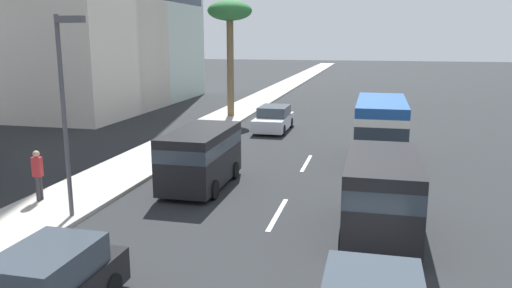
% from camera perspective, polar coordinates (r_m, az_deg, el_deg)
% --- Properties ---
extents(ground_plane, '(198.00, 198.00, 0.00)m').
position_cam_1_polar(ground_plane, '(34.14, 8.11, 2.07)').
color(ground_plane, '#26282B').
extents(sidewalk_right, '(162.00, 3.13, 0.15)m').
position_cam_1_polar(sidewalk_right, '(35.60, -4.10, 2.68)').
color(sidewalk_right, '#B2ADA3').
rests_on(sidewalk_right, ground_plane).
extents(lane_stripe_mid, '(3.20, 0.16, 0.01)m').
position_cam_1_polar(lane_stripe_mid, '(17.03, 2.45, -7.94)').
color(lane_stripe_mid, silver).
rests_on(lane_stripe_mid, ground_plane).
extents(lane_stripe_far, '(3.20, 0.16, 0.01)m').
position_cam_1_polar(lane_stripe_far, '(23.82, 5.72, -2.17)').
color(lane_stripe_far, silver).
rests_on(lane_stripe_far, ground_plane).
extents(minibus_lead, '(6.20, 2.34, 2.98)m').
position_cam_1_polar(minibus_lead, '(24.14, 13.90, 1.68)').
color(minibus_lead, silver).
rests_on(minibus_lead, ground_plane).
extents(car_second, '(4.53, 1.97, 1.54)m').
position_cam_1_polar(car_second, '(31.95, 2.01, 2.84)').
color(car_second, silver).
rests_on(car_second, ground_plane).
extents(van_third, '(4.70, 2.14, 2.29)m').
position_cam_1_polar(van_third, '(19.84, -6.24, -1.17)').
color(van_third, black).
rests_on(van_third, ground_plane).
extents(van_fifth, '(4.75, 2.20, 2.42)m').
position_cam_1_polar(van_fifth, '(15.23, 14.04, -5.25)').
color(van_fifth, black).
rests_on(van_fifth, ground_plane).
extents(pedestrian_near_lamp, '(0.30, 0.34, 1.80)m').
position_cam_1_polar(pedestrian_near_lamp, '(19.26, -23.45, -3.00)').
color(pedestrian_near_lamp, '#333338').
rests_on(pedestrian_near_lamp, sidewalk_right).
extents(palm_tree, '(3.15, 3.15, 8.21)m').
position_cam_1_polar(palm_tree, '(36.83, -2.98, 14.17)').
color(palm_tree, brown).
rests_on(palm_tree, sidewalk_right).
extents(street_lamp, '(0.24, 0.97, 6.33)m').
position_cam_1_polar(street_lamp, '(16.62, -20.72, 5.30)').
color(street_lamp, '#4C4C51').
rests_on(street_lamp, sidewalk_right).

